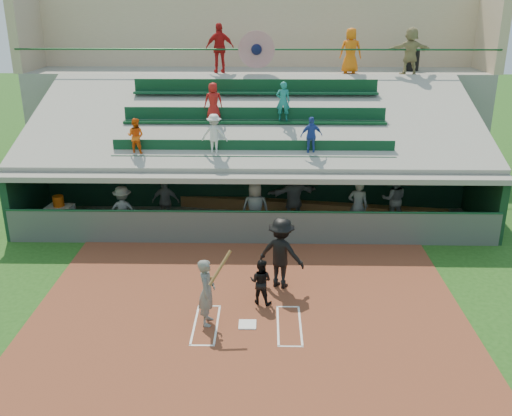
{
  "coord_description": "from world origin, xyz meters",
  "views": [
    {
      "loc": [
        0.44,
        -12.14,
        7.56
      ],
      "look_at": [
        0.14,
        3.5,
        1.8
      ],
      "focal_mm": 40.0,
      "sensor_mm": 36.0,
      "label": 1
    }
  ],
  "objects_px": {
    "home_plate": "(247,324)",
    "white_table": "(61,216)",
    "water_cooler": "(58,201)",
    "catcher": "(261,282)",
    "batter_at_plate": "(207,292)",
    "trash_bin": "(412,60)"
  },
  "relations": [
    {
      "from": "catcher",
      "to": "water_cooler",
      "type": "relative_size",
      "value": 3.32
    },
    {
      "from": "trash_bin",
      "to": "water_cooler",
      "type": "bearing_deg",
      "value": -152.31
    },
    {
      "from": "catcher",
      "to": "batter_at_plate",
      "type": "bearing_deg",
      "value": 56.01
    },
    {
      "from": "home_plate",
      "to": "white_table",
      "type": "height_order",
      "value": "white_table"
    },
    {
      "from": "white_table",
      "to": "water_cooler",
      "type": "relative_size",
      "value": 2.32
    },
    {
      "from": "home_plate",
      "to": "catcher",
      "type": "height_order",
      "value": "catcher"
    },
    {
      "from": "batter_at_plate",
      "to": "catcher",
      "type": "height_order",
      "value": "batter_at_plate"
    },
    {
      "from": "home_plate",
      "to": "catcher",
      "type": "distance_m",
      "value": 1.31
    },
    {
      "from": "batter_at_plate",
      "to": "white_table",
      "type": "relative_size",
      "value": 2.26
    },
    {
      "from": "home_plate",
      "to": "batter_at_plate",
      "type": "bearing_deg",
      "value": 174.64
    },
    {
      "from": "home_plate",
      "to": "batter_at_plate",
      "type": "relative_size",
      "value": 0.22
    },
    {
      "from": "home_plate",
      "to": "catcher",
      "type": "bearing_deg",
      "value": 74.34
    },
    {
      "from": "batter_at_plate",
      "to": "trash_bin",
      "type": "xyz_separation_m",
      "value": [
        7.7,
        13.26,
        4.17
      ]
    },
    {
      "from": "catcher",
      "to": "white_table",
      "type": "xyz_separation_m",
      "value": [
        -7.06,
        5.21,
        -0.22
      ]
    },
    {
      "from": "catcher",
      "to": "white_table",
      "type": "bearing_deg",
      "value": -18.77
    },
    {
      "from": "water_cooler",
      "to": "trash_bin",
      "type": "xyz_separation_m",
      "value": [
        13.47,
        7.07,
        4.07
      ]
    },
    {
      "from": "home_plate",
      "to": "white_table",
      "type": "xyz_separation_m",
      "value": [
        -6.75,
        6.32,
        0.38
      ]
    },
    {
      "from": "batter_at_plate",
      "to": "trash_bin",
      "type": "distance_m",
      "value": 15.89
    },
    {
      "from": "water_cooler",
      "to": "batter_at_plate",
      "type": "bearing_deg",
      "value": -47.0
    },
    {
      "from": "catcher",
      "to": "white_table",
      "type": "height_order",
      "value": "catcher"
    },
    {
      "from": "catcher",
      "to": "water_cooler",
      "type": "xyz_separation_m",
      "value": [
        -7.06,
        5.17,
        0.34
      ]
    },
    {
      "from": "catcher",
      "to": "water_cooler",
      "type": "distance_m",
      "value": 8.76
    }
  ]
}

